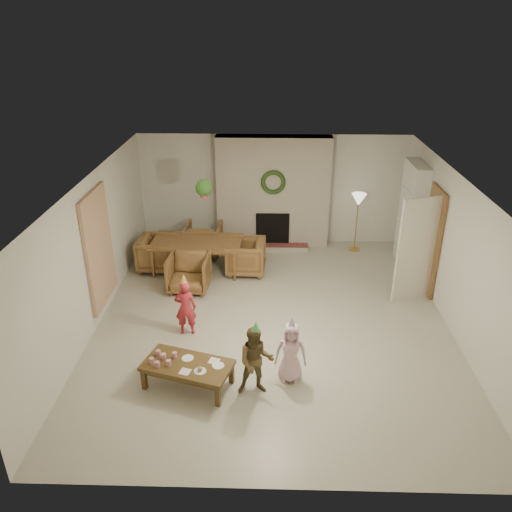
{
  "coord_description": "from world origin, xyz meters",
  "views": [
    {
      "loc": [
        -0.08,
        -7.53,
        4.82
      ],
      "look_at": [
        -0.3,
        0.4,
        1.05
      ],
      "focal_mm": 35.6,
      "sensor_mm": 36.0,
      "label": 1
    }
  ],
  "objects_px": {
    "coffee_table_top": "(187,365)",
    "child_plaid": "(256,361)",
    "dining_chair_far": "(204,239)",
    "dining_chair_left": "(158,253)",
    "child_red": "(186,308)",
    "dining_table": "(197,256)",
    "dining_chair_near": "(189,273)",
    "dining_chair_right": "(245,256)",
    "child_pink": "(291,352)"
  },
  "relations": [
    {
      "from": "dining_table",
      "to": "child_red",
      "type": "height_order",
      "value": "child_red"
    },
    {
      "from": "dining_table",
      "to": "child_pink",
      "type": "relative_size",
      "value": 1.96
    },
    {
      "from": "coffee_table_top",
      "to": "child_pink",
      "type": "distance_m",
      "value": 1.48
    },
    {
      "from": "coffee_table_top",
      "to": "child_red",
      "type": "relative_size",
      "value": 1.28
    },
    {
      "from": "dining_chair_near",
      "to": "dining_chair_far",
      "type": "height_order",
      "value": "same"
    },
    {
      "from": "dining_chair_far",
      "to": "coffee_table_top",
      "type": "distance_m",
      "value": 4.46
    },
    {
      "from": "dining_chair_near",
      "to": "dining_chair_far",
      "type": "relative_size",
      "value": 1.0
    },
    {
      "from": "dining_table",
      "to": "dining_chair_far",
      "type": "bearing_deg",
      "value": 90.0
    },
    {
      "from": "dining_table",
      "to": "dining_chair_left",
      "type": "bearing_deg",
      "value": 180.0
    },
    {
      "from": "dining_chair_right",
      "to": "coffee_table_top",
      "type": "distance_m",
      "value": 3.65
    },
    {
      "from": "coffee_table_top",
      "to": "child_red",
      "type": "height_order",
      "value": "child_red"
    },
    {
      "from": "child_plaid",
      "to": "dining_chair_left",
      "type": "bearing_deg",
      "value": 114.84
    },
    {
      "from": "dining_chair_far",
      "to": "child_pink",
      "type": "xyz_separation_m",
      "value": [
        1.77,
        -4.26,
        0.11
      ]
    },
    {
      "from": "dining_table",
      "to": "child_red",
      "type": "distance_m",
      "value": 2.32
    },
    {
      "from": "coffee_table_top",
      "to": "dining_chair_far",
      "type": "bearing_deg",
      "value": 110.81
    },
    {
      "from": "dining_chair_left",
      "to": "child_plaid",
      "type": "xyz_separation_m",
      "value": [
        2.13,
        -3.79,
        0.17
      ]
    },
    {
      "from": "dining_table",
      "to": "child_pink",
      "type": "bearing_deg",
      "value": -59.13
    },
    {
      "from": "child_plaid",
      "to": "coffee_table_top",
      "type": "bearing_deg",
      "value": 169.65
    },
    {
      "from": "dining_table",
      "to": "dining_chair_far",
      "type": "xyz_separation_m",
      "value": [
        0.04,
        0.81,
        0.03
      ]
    },
    {
      "from": "dining_table",
      "to": "dining_chair_left",
      "type": "relative_size",
      "value": 2.34
    },
    {
      "from": "dining_chair_right",
      "to": "coffee_table_top",
      "type": "bearing_deg",
      "value": -7.19
    },
    {
      "from": "coffee_table_top",
      "to": "child_plaid",
      "type": "distance_m",
      "value": 0.99
    },
    {
      "from": "coffee_table_top",
      "to": "child_plaid",
      "type": "xyz_separation_m",
      "value": [
        0.97,
        -0.1,
        0.17
      ]
    },
    {
      "from": "dining_chair_right",
      "to": "dining_table",
      "type": "bearing_deg",
      "value": -90.0
    },
    {
      "from": "dining_table",
      "to": "dining_chair_right",
      "type": "relative_size",
      "value": 2.34
    },
    {
      "from": "dining_chair_far",
      "to": "child_pink",
      "type": "bearing_deg",
      "value": 115.72
    },
    {
      "from": "coffee_table_top",
      "to": "child_plaid",
      "type": "height_order",
      "value": "child_plaid"
    },
    {
      "from": "dining_table",
      "to": "dining_chair_near",
      "type": "height_order",
      "value": "dining_chair_near"
    },
    {
      "from": "dining_chair_far",
      "to": "dining_chair_left",
      "type": "distance_m",
      "value": 1.14
    },
    {
      "from": "coffee_table_top",
      "to": "child_red",
      "type": "bearing_deg",
      "value": 116.31
    },
    {
      "from": "child_pink",
      "to": "dining_table",
      "type": "bearing_deg",
      "value": 119.89
    },
    {
      "from": "dining_chair_right",
      "to": "dining_chair_left",
      "type": "bearing_deg",
      "value": -90.0
    },
    {
      "from": "dining_table",
      "to": "coffee_table_top",
      "type": "xyz_separation_m",
      "value": [
        0.35,
        -3.64,
        0.03
      ]
    },
    {
      "from": "coffee_table_top",
      "to": "child_plaid",
      "type": "relative_size",
      "value": 1.19
    },
    {
      "from": "dining_table",
      "to": "dining_chair_right",
      "type": "xyz_separation_m",
      "value": [
        1.01,
        -0.06,
        0.03
      ]
    },
    {
      "from": "dining_chair_left",
      "to": "dining_chair_near",
      "type": "bearing_deg",
      "value": -135.0
    },
    {
      "from": "dining_table",
      "to": "child_red",
      "type": "bearing_deg",
      "value": -83.62
    },
    {
      "from": "dining_chair_near",
      "to": "coffee_table_top",
      "type": "relative_size",
      "value": 0.63
    },
    {
      "from": "dining_chair_near",
      "to": "child_red",
      "type": "bearing_deg",
      "value": -80.21
    },
    {
      "from": "dining_chair_left",
      "to": "child_plaid",
      "type": "bearing_deg",
      "value": -147.49
    },
    {
      "from": "child_plaid",
      "to": "child_pink",
      "type": "xyz_separation_m",
      "value": [
        0.49,
        0.29,
        -0.05
      ]
    },
    {
      "from": "child_red",
      "to": "child_plaid",
      "type": "bearing_deg",
      "value": 126.29
    },
    {
      "from": "dining_chair_near",
      "to": "child_plaid",
      "type": "height_order",
      "value": "child_plaid"
    },
    {
      "from": "dining_chair_far",
      "to": "child_pink",
      "type": "relative_size",
      "value": 0.83
    },
    {
      "from": "child_pink",
      "to": "dining_chair_far",
      "type": "bearing_deg",
      "value": 114.73
    },
    {
      "from": "dining_table",
      "to": "coffee_table_top",
      "type": "distance_m",
      "value": 3.66
    },
    {
      "from": "dining_chair_right",
      "to": "child_plaid",
      "type": "distance_m",
      "value": 3.7
    },
    {
      "from": "dining_chair_right",
      "to": "child_plaid",
      "type": "relative_size",
      "value": 0.75
    },
    {
      "from": "dining_chair_far",
      "to": "child_pink",
      "type": "height_order",
      "value": "child_pink"
    },
    {
      "from": "dining_chair_far",
      "to": "dining_chair_right",
      "type": "distance_m",
      "value": 1.29
    }
  ]
}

